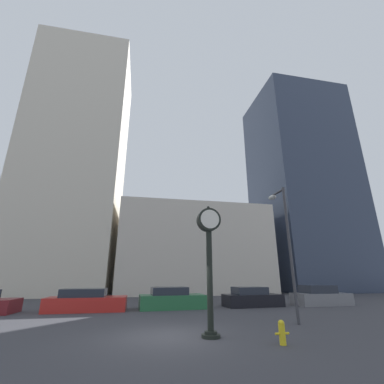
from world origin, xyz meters
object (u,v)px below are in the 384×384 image
(car_green, at_px, (172,299))
(street_lamp_right, at_px, (284,230))
(street_clock, at_px, (209,248))
(fire_hydrant_near, at_px, (282,332))
(car_black, at_px, (252,298))
(car_red, at_px, (86,301))
(car_grey, at_px, (320,297))

(car_green, relative_size, street_lamp_right, 0.67)
(street_clock, height_order, fire_hydrant_near, street_clock)
(car_green, height_order, street_lamp_right, street_lamp_right)
(car_black, xyz_separation_m, street_lamp_right, (-0.84, -6.56, 3.80))
(street_clock, relative_size, car_red, 1.02)
(street_lamp_right, bearing_deg, car_green, 127.71)
(street_clock, relative_size, car_grey, 1.17)
(car_green, bearing_deg, car_black, -1.77)
(street_clock, relative_size, car_black, 1.15)
(car_red, xyz_separation_m, fire_hydrant_near, (7.79, -9.73, -0.19))
(car_red, distance_m, fire_hydrant_near, 12.47)
(street_clock, xyz_separation_m, car_green, (-0.38, 8.50, -2.58))
(fire_hydrant_near, height_order, street_lamp_right, street_lamp_right)
(street_clock, xyz_separation_m, car_red, (-5.77, 8.30, -2.60))
(car_red, bearing_deg, fire_hydrant_near, -50.49)
(car_red, bearing_deg, car_grey, 1.29)
(car_red, relative_size, car_black, 1.14)
(car_green, height_order, car_grey, car_grey)
(car_grey, bearing_deg, car_red, 179.14)
(car_red, xyz_separation_m, street_lamp_right, (10.38, -6.24, 3.80))
(car_red, xyz_separation_m, car_grey, (16.64, 0.13, 0.03))
(car_grey, bearing_deg, car_green, 178.30)
(car_black, bearing_deg, fire_hydrant_near, -112.16)
(street_clock, xyz_separation_m, car_grey, (10.87, 8.43, -2.57))
(car_red, distance_m, car_green, 5.40)
(street_clock, height_order, street_lamp_right, street_lamp_right)
(street_clock, distance_m, car_red, 10.44)
(fire_hydrant_near, bearing_deg, car_red, 128.66)
(fire_hydrant_near, bearing_deg, car_black, 71.10)
(car_black, height_order, car_grey, car_grey)
(car_red, distance_m, car_grey, 16.65)
(car_black, bearing_deg, car_grey, -5.22)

